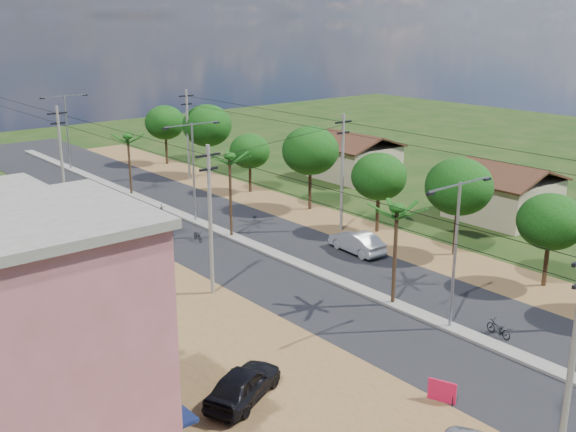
{
  "coord_description": "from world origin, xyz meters",
  "views": [
    {
      "loc": [
        -27.34,
        -19.48,
        15.92
      ],
      "look_at": [
        0.39,
        13.85,
        3.0
      ],
      "focal_mm": 42.0,
      "sensor_mm": 36.0,
      "label": 1
    }
  ],
  "objects_px": {
    "car_silver_mid": "(357,243)",
    "moto_rider_east": "(498,329)",
    "car_white_far": "(120,217)",
    "car_parked_dark": "(243,385)",
    "roadside_sign": "(442,392)"
  },
  "relations": [
    {
      "from": "car_white_far",
      "to": "car_parked_dark",
      "type": "height_order",
      "value": "car_parked_dark"
    },
    {
      "from": "car_white_far",
      "to": "roadside_sign",
      "type": "relative_size",
      "value": 3.94
    },
    {
      "from": "car_parked_dark",
      "to": "moto_rider_east",
      "type": "height_order",
      "value": "car_parked_dark"
    },
    {
      "from": "car_silver_mid",
      "to": "car_white_far",
      "type": "distance_m",
      "value": 19.17
    },
    {
      "from": "car_parked_dark",
      "to": "moto_rider_east",
      "type": "bearing_deg",
      "value": -129.32
    },
    {
      "from": "car_white_far",
      "to": "moto_rider_east",
      "type": "xyz_separation_m",
      "value": [
        6.2,
        -30.25,
        -0.26
      ]
    },
    {
      "from": "car_silver_mid",
      "to": "moto_rider_east",
      "type": "bearing_deg",
      "value": 80.19
    },
    {
      "from": "car_silver_mid",
      "to": "car_white_far",
      "type": "bearing_deg",
      "value": -54.73
    },
    {
      "from": "car_silver_mid",
      "to": "moto_rider_east",
      "type": "relative_size",
      "value": 2.85
    },
    {
      "from": "car_white_far",
      "to": "roadside_sign",
      "type": "xyz_separation_m",
      "value": [
        -1.03,
        -32.25,
        -0.16
      ]
    },
    {
      "from": "car_white_far",
      "to": "car_silver_mid",
      "type": "bearing_deg",
      "value": -57.26
    },
    {
      "from": "car_silver_mid",
      "to": "car_parked_dark",
      "type": "relative_size",
      "value": 1.02
    },
    {
      "from": "moto_rider_east",
      "to": "roadside_sign",
      "type": "height_order",
      "value": "roadside_sign"
    },
    {
      "from": "car_parked_dark",
      "to": "moto_rider_east",
      "type": "xyz_separation_m",
      "value": [
        13.67,
        -3.55,
        -0.34
      ]
    },
    {
      "from": "car_white_far",
      "to": "moto_rider_east",
      "type": "height_order",
      "value": "car_white_far"
    }
  ]
}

